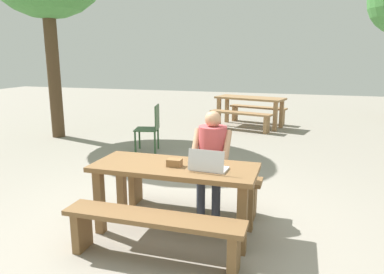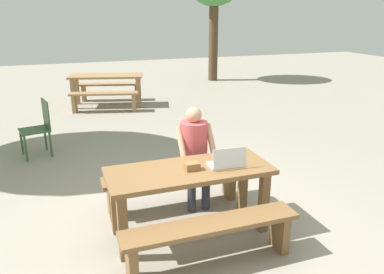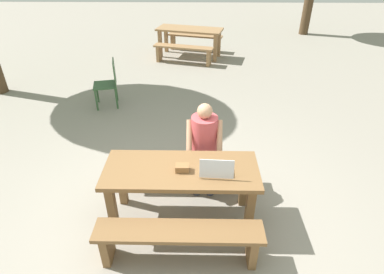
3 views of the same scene
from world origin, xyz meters
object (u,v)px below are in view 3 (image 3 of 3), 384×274
at_px(small_pouch, 182,168).
at_px(plastic_chair, 109,82).
at_px(person_seated, 204,142).
at_px(laptop, 216,170).
at_px(picnic_table_front, 181,178).
at_px(picnic_table_mid, 190,33).

distance_m(small_pouch, plastic_chair, 3.44).
bearing_deg(plastic_chair, small_pouch, 14.36).
height_order(small_pouch, plastic_chair, plastic_chair).
bearing_deg(small_pouch, person_seated, 67.85).
bearing_deg(person_seated, laptop, -79.64).
xyz_separation_m(picnic_table_front, picnic_table_mid, (-0.06, 6.12, 0.03)).
bearing_deg(picnic_table_front, plastic_chair, 117.20).
height_order(laptop, picnic_table_mid, laptop).
bearing_deg(laptop, person_seated, -76.23).
height_order(picnic_table_front, plastic_chair, plastic_chair).
xyz_separation_m(small_pouch, picnic_table_mid, (-0.07, 6.16, -0.13)).
bearing_deg(picnic_table_front, laptop, -13.00).
distance_m(laptop, picnic_table_mid, 6.23).
xyz_separation_m(laptop, plastic_chair, (-1.93, 3.10, -0.31)).
height_order(picnic_table_front, person_seated, person_seated).
height_order(laptop, plastic_chair, laptop).
bearing_deg(picnic_table_mid, picnic_table_front, -74.84).
distance_m(laptop, person_seated, 0.67).
bearing_deg(small_pouch, picnic_table_front, 111.60).
distance_m(laptop, small_pouch, 0.37).
distance_m(person_seated, plastic_chair, 3.05).
xyz_separation_m(person_seated, picnic_table_mid, (-0.32, 5.56, -0.08)).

